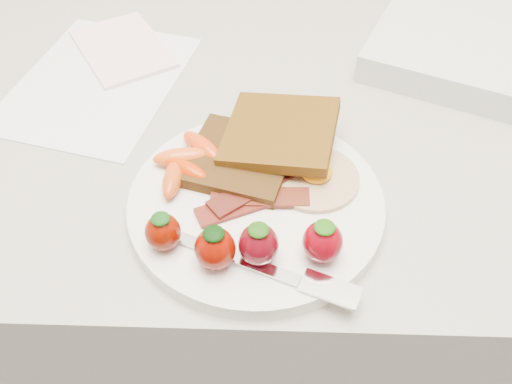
{
  "coord_description": "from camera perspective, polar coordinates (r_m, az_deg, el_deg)",
  "views": [
    {
      "loc": [
        -0.01,
        1.15,
        1.36
      ],
      "look_at": [
        -0.02,
        1.54,
        0.93
      ],
      "focal_mm": 40.0,
      "sensor_mm": 36.0,
      "label": 1
    }
  ],
  "objects": [
    {
      "name": "fried_egg",
      "position": [
        0.62,
        5.87,
        1.59
      ],
      "size": [
        0.1,
        0.1,
        0.02
      ],
      "color": "beige",
      "rests_on": "plate"
    },
    {
      "name": "toast_upper",
      "position": [
        0.64,
        2.43,
        6.01
      ],
      "size": [
        0.14,
        0.14,
        0.03
      ],
      "primitive_type": "cube",
      "rotation": [
        0.0,
        -0.1,
        -0.19
      ],
      "color": "#331A0D",
      "rests_on": "toast_lower"
    },
    {
      "name": "counter",
      "position": [
        1.07,
        1.34,
        -11.19
      ],
      "size": [
        2.0,
        0.6,
        0.9
      ],
      "primitive_type": "cube",
      "color": "gray",
      "rests_on": "ground"
    },
    {
      "name": "bacon_strips",
      "position": [
        0.59,
        -0.36,
        -0.47
      ],
      "size": [
        0.12,
        0.09,
        0.01
      ],
      "color": "#4F0709",
      "rests_on": "plate"
    },
    {
      "name": "appliance",
      "position": [
        0.87,
        22.97,
        13.05
      ],
      "size": [
        0.4,
        0.36,
        0.04
      ],
      "primitive_type": "cube",
      "rotation": [
        0.0,
        0.0,
        -0.41
      ],
      "color": "silver",
      "rests_on": "counter"
    },
    {
      "name": "strawberries",
      "position": [
        0.53,
        -1.17,
        -5.01
      ],
      "size": [
        0.19,
        0.06,
        0.05
      ],
      "color": "#610B00",
      "rests_on": "plate"
    },
    {
      "name": "paper_sheet",
      "position": [
        0.8,
        -15.56,
        10.55
      ],
      "size": [
        0.26,
        0.31,
        0.0
      ],
      "primitive_type": "cube",
      "rotation": [
        0.0,
        0.0,
        -0.25
      ],
      "color": "white",
      "rests_on": "counter"
    },
    {
      "name": "fork",
      "position": [
        0.54,
        2.14,
        -7.95
      ],
      "size": [
        0.18,
        0.09,
        0.0
      ],
      "color": "silver",
      "rests_on": "plate"
    },
    {
      "name": "baby_carrots",
      "position": [
        0.63,
        -6.98,
        3.01
      ],
      "size": [
        0.08,
        0.11,
        0.02
      ],
      "color": "#DB5317",
      "rests_on": "plate"
    },
    {
      "name": "plate",
      "position": [
        0.61,
        0.0,
        -1.21
      ],
      "size": [
        0.27,
        0.27,
        0.02
      ],
      "primitive_type": "cylinder",
      "color": "white",
      "rests_on": "counter"
    },
    {
      "name": "toast_lower",
      "position": [
        0.63,
        -1.65,
        3.37
      ],
      "size": [
        0.14,
        0.14,
        0.01
      ],
      "primitive_type": "cube",
      "rotation": [
        0.0,
        0.0,
        -0.27
      ],
      "color": "black",
      "rests_on": "plate"
    },
    {
      "name": "notepad",
      "position": [
        0.86,
        -13.19,
        13.81
      ],
      "size": [
        0.17,
        0.19,
        0.01
      ],
      "primitive_type": "cube",
      "rotation": [
        0.0,
        0.0,
        0.55
      ],
      "color": "#FCCED0",
      "rests_on": "paper_sheet"
    }
  ]
}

